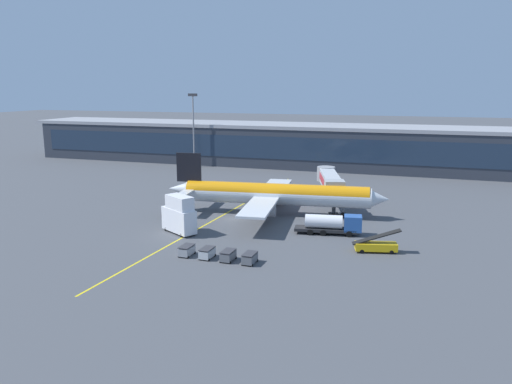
{
  "coord_description": "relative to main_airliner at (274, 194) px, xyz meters",
  "views": [
    {
      "loc": [
        31.59,
        -82.0,
        23.58
      ],
      "look_at": [
        3.29,
        3.58,
        4.5
      ],
      "focal_mm": 34.87,
      "sensor_mm": 36.0,
      "label": 1
    }
  ],
  "objects": [
    {
      "name": "main_airliner",
      "position": [
        0.0,
        0.0,
        0.0
      ],
      "size": [
        42.0,
        33.46,
        11.26
      ],
      "color": "silver",
      "rests_on": "ground_plane"
    },
    {
      "name": "apron_lead_in_line",
      "position": [
        -8.96,
        -3.54,
        -3.92
      ],
      "size": [
        4.62,
        79.9,
        0.01
      ],
      "primitive_type": "cube",
      "rotation": [
        0.0,
        0.0,
        -0.05
      ],
      "color": "yellow",
      "rests_on": "ground_plane"
    },
    {
      "name": "jet_bridge",
      "position": [
        8.36,
        11.39,
        0.99
      ],
      "size": [
        8.5,
        19.05,
        6.63
      ],
      "color": "#B2B7BC",
      "rests_on": "ground_plane"
    },
    {
      "name": "ground_plane",
      "position": [
        -6.29,
        -5.54,
        -3.93
      ],
      "size": [
        700.0,
        700.0,
        0.0
      ],
      "primitive_type": "plane",
      "color": "#47494F"
    },
    {
      "name": "pushback_tug",
      "position": [
        -17.57,
        -7.86,
        -3.08
      ],
      "size": [
        2.7,
        4.03,
        1.4
      ],
      "color": "black",
      "rests_on": "ground_plane"
    },
    {
      "name": "apron_light_mast_0",
      "position": [
        -39.13,
        47.86,
        8.89
      ],
      "size": [
        2.8,
        0.5,
        21.73
      ],
      "color": "gray",
      "rests_on": "ground_plane"
    },
    {
      "name": "baggage_cart_3",
      "position": [
        4.32,
        -26.81,
        -3.15
      ],
      "size": [
        1.69,
        2.69,
        1.48
      ],
      "color": "#595B60",
      "rests_on": "ground_plane"
    },
    {
      "name": "terminal_building",
      "position": [
        13.35,
        59.82,
        2.37
      ],
      "size": [
        223.32,
        20.5,
        12.57
      ],
      "color": "#2D333D",
      "rests_on": "ground_plane"
    },
    {
      "name": "baggage_cart_1",
      "position": [
        -2.08,
        -26.64,
        -3.15
      ],
      "size": [
        1.69,
        2.69,
        1.48
      ],
      "color": "#B2B7BC",
      "rests_on": "ground_plane"
    },
    {
      "name": "baggage_cart_0",
      "position": [
        -5.28,
        -26.55,
        -3.15
      ],
      "size": [
        1.69,
        2.69,
        1.48
      ],
      "color": "gray",
      "rests_on": "ground_plane"
    },
    {
      "name": "fuel_tanker",
      "position": [
        12.67,
        -9.52,
        -2.18
      ],
      "size": [
        11.05,
        4.08,
        3.25
      ],
      "color": "#232326",
      "rests_on": "ground_plane"
    },
    {
      "name": "catering_lift",
      "position": [
        -11.41,
        -16.68,
        -0.86
      ],
      "size": [
        7.13,
        5.59,
        6.3
      ],
      "color": "white",
      "rests_on": "ground_plane"
    },
    {
      "name": "baggage_cart_2",
      "position": [
        1.12,
        -26.73,
        -3.15
      ],
      "size": [
        1.69,
        2.69,
        1.48
      ],
      "color": "#595B60",
      "rests_on": "ground_plane"
    },
    {
      "name": "belt_loader",
      "position": [
        20.21,
        -16.46,
        -2.94
      ],
      "size": [
        7.02,
        3.27,
        3.49
      ],
      "color": "yellow",
      "rests_on": "ground_plane"
    }
  ]
}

